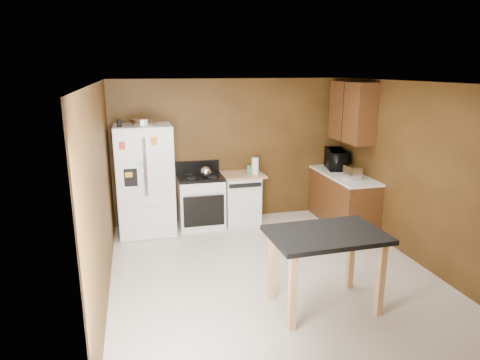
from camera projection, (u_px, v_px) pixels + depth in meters
name	position (u px, v px, depth m)	size (l,w,h in m)	color
floor	(270.00, 271.00, 5.82)	(4.50, 4.50, 0.00)	beige
ceiling	(274.00, 83.00, 5.18)	(4.50, 4.50, 0.00)	white
wall_back	(232.00, 150.00, 7.61)	(4.20, 4.20, 0.00)	#553816
wall_front	(360.00, 253.00, 3.39)	(4.20, 4.20, 0.00)	#553816
wall_left	(101.00, 193.00, 5.01)	(4.50, 4.50, 0.00)	#553816
wall_right	(414.00, 173.00, 5.99)	(4.50, 4.50, 0.00)	#553816
roasting_pan	(144.00, 122.00, 6.73)	(0.42, 0.42, 0.11)	silver
pen_cup	(119.00, 123.00, 6.52)	(0.07, 0.07, 0.11)	black
kettle	(206.00, 172.00, 7.14)	(0.18, 0.18, 0.18)	silver
paper_towel	(255.00, 166.00, 7.37)	(0.12, 0.12, 0.28)	white
green_canister	(250.00, 169.00, 7.51)	(0.11, 0.11, 0.12)	#3D9E5F
toaster	(352.00, 173.00, 7.02)	(0.18, 0.29, 0.21)	silver
microwave	(336.00, 160.00, 7.73)	(0.58, 0.39, 0.32)	black
refrigerator	(145.00, 180.00, 6.98)	(0.90, 0.80, 1.80)	white
gas_range	(201.00, 200.00, 7.36)	(0.76, 0.68, 1.10)	white
dishwasher	(241.00, 198.00, 7.55)	(0.78, 0.63, 0.89)	white
right_cabinets	(346.00, 173.00, 7.41)	(0.63, 1.58, 2.45)	brown
island	(326.00, 244.00, 4.76)	(1.29, 0.88, 0.91)	black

